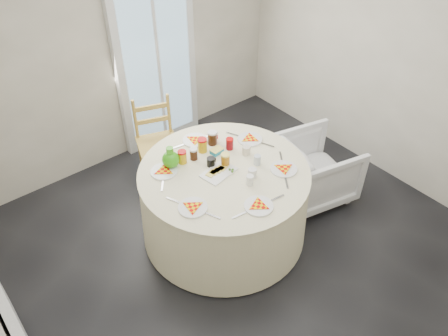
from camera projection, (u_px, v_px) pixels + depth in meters
floor at (242, 246)px, 4.14m from camera, size 4.00×4.00×0.00m
wall_back at (118, 47)px, 4.50m from camera, size 4.00×0.02×2.60m
wall_right at (399, 59)px, 4.28m from camera, size 0.02×4.00×2.60m
glass_door at (156, 60)px, 4.83m from camera, size 1.00×0.08×2.10m
radiator at (16, 328)px, 3.07m from camera, size 0.07×1.00×0.55m
table at (224, 203)px, 4.04m from camera, size 1.55×1.55×0.79m
wooden_chair at (158, 143)px, 4.61m from camera, size 0.53×0.52×0.94m
armchair at (315, 165)px, 4.45m from camera, size 0.83×0.87×0.75m
place_settings at (224, 171)px, 3.79m from camera, size 1.43×1.43×0.02m
jar_cluster at (206, 151)px, 3.92m from camera, size 0.58×0.45×0.15m
butter_tub at (217, 151)px, 3.98m from camera, size 0.12×0.09×0.05m
green_pitcher at (170, 157)px, 3.78m from camera, size 0.19×0.19×0.20m
cheese_platter at (219, 172)px, 3.77m from camera, size 0.33×0.25×0.04m
mugs_glasses at (235, 160)px, 3.84m from camera, size 0.57×0.57×0.10m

